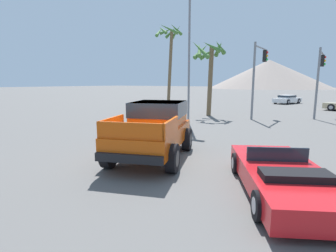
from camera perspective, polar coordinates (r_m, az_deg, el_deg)
name	(u,v)px	position (r m, az deg, el deg)	size (l,w,h in m)	color
ground_plane	(154,162)	(9.05, -3.16, -7.78)	(320.00, 320.00, 0.00)	#5B5956
orange_pickup_truck	(155,126)	(9.59, -2.86, 0.01)	(3.48, 5.07, 1.96)	#CC4C0C
red_convertible_car	(283,177)	(7.04, 23.70, -10.15)	(3.72, 4.78, 1.03)	red
parked_car_white	(287,99)	(37.12, 24.51, 5.34)	(2.98, 4.63, 1.09)	white
traffic_light_main	(259,67)	(21.24, 19.20, 12.03)	(0.38, 3.26, 5.50)	slate
traffic_light_crosswalk	(320,70)	(23.25, 30.21, 10.42)	(0.38, 3.23, 5.14)	slate
street_lamp_post	(189,49)	(17.48, 4.64, 16.42)	(0.90, 0.24, 8.05)	slate
palm_tree_tall	(169,46)	(30.95, 0.28, 17.04)	(3.12, 3.15, 9.03)	brown
palm_tree_short	(209,59)	(21.76, 8.89, 14.15)	(2.53, 3.05, 5.99)	brown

